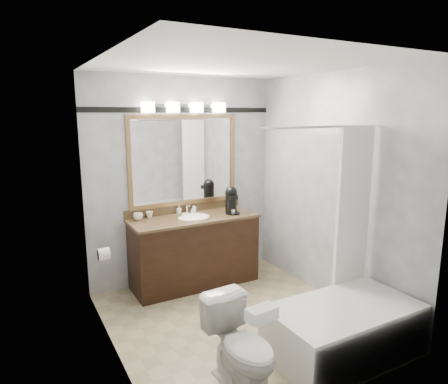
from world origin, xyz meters
The scene contains 15 objects.
room centered at (0.00, 0.00, 1.25)m, with size 2.42×2.62×2.52m.
vanity centered at (0.00, 1.02, 0.44)m, with size 1.53×0.58×0.97m.
mirror centered at (0.00, 1.28, 1.50)m, with size 1.40×0.04×1.10m.
vanity_light_bar centered at (0.00, 1.23, 2.13)m, with size 1.02×0.14×0.12m.
accent_stripe centered at (0.00, 1.29, 2.10)m, with size 2.40×0.01×0.06m, color black.
bathtub centered at (0.55, -0.90, 0.28)m, with size 1.30×0.75×1.96m.
tp_roll centered at (-1.14, 0.66, 0.70)m, with size 0.12×0.12×0.11m, color white.
toilet centered at (-0.47, -0.87, 0.34)m, with size 0.38×0.67×0.68m, color white.
tissue_box centered at (-0.47, -1.12, 0.73)m, with size 0.21×0.12×0.09m, color white.
coffee_maker centered at (0.48, 0.97, 1.02)m, with size 0.17×0.22×0.33m.
cup_left centered at (-0.62, 1.19, 0.89)m, with size 0.11×0.11×0.08m, color white.
cup_right centered at (-0.48, 1.23, 0.89)m, with size 0.08×0.08×0.08m, color white.
soap_bottle_a centered at (-0.10, 1.23, 0.90)m, with size 0.05×0.05×0.11m, color white.
soap_bottle_b centered at (0.06, 1.17, 0.90)m, with size 0.07×0.07×0.09m, color white.
soap_bar centered at (-0.06, 1.13, 0.86)m, with size 0.08×0.05×0.02m, color beige.
Camera 1 is at (-1.89, -3.19, 2.08)m, focal length 32.00 mm.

